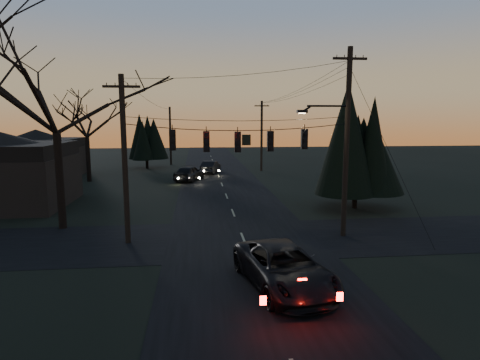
{
  "coord_description": "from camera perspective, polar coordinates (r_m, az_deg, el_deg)",
  "views": [
    {
      "loc": [
        -2.4,
        -10.5,
        6.33
      ],
      "look_at": [
        -0.34,
        8.47,
        3.42
      ],
      "focal_mm": 30.0,
      "sensor_mm": 36.0,
      "label": 1
    }
  ],
  "objects": [
    {
      "name": "bare_tree_dist",
      "position": [
        43.44,
        -21.07,
        8.08
      ],
      "size": [
        6.62,
        6.62,
        9.05
      ],
      "color": "black",
      "rests_on": "ground"
    },
    {
      "name": "bare_tree_left",
      "position": [
        25.07,
        -24.95,
        11.13
      ],
      "size": [
        11.22,
        11.22,
        11.09
      ],
      "color": "black",
      "rests_on": "ground"
    },
    {
      "name": "sedan_oncoming_b",
      "position": [
        47.24,
        -4.2,
        1.83
      ],
      "size": [
        2.64,
        4.65,
        1.45
      ],
      "primitive_type": "imported",
      "rotation": [
        0.0,
        0.0,
        2.87
      ],
      "color": "black",
      "rests_on": "ground"
    },
    {
      "name": "ground_plane",
      "position": [
        12.49,
        6.2,
        -21.82
      ],
      "size": [
        160.0,
        160.0,
        0.0
      ],
      "primitive_type": "plane",
      "color": "black"
    },
    {
      "name": "utility_pole_far_r",
      "position": [
        49.55,
        3.05,
        1.31
      ],
      "size": [
        1.8,
        0.3,
        8.5
      ],
      "primitive_type": null,
      "color": "black",
      "rests_on": "ground"
    },
    {
      "name": "sedan_oncoming_a",
      "position": [
        41.63,
        -7.23,
        0.97
      ],
      "size": [
        3.51,
        5.09,
        1.61
      ],
      "primitive_type": "imported",
      "rotation": [
        0.0,
        0.0,
        2.76
      ],
      "color": "black",
      "rests_on": "ground"
    },
    {
      "name": "utility_pole_right",
      "position": [
        22.86,
        14.42,
        -7.68
      ],
      "size": [
        5.0,
        0.3,
        10.0
      ],
      "primitive_type": null,
      "color": "black",
      "rests_on": "ground"
    },
    {
      "name": "cross_road",
      "position": [
        21.59,
        0.47,
        -8.36
      ],
      "size": [
        60.0,
        7.0,
        0.02
      ],
      "primitive_type": "cube",
      "color": "black",
      "rests_on": "ground"
    },
    {
      "name": "suv_near",
      "position": [
        15.54,
        6.25,
        -12.3
      ],
      "size": [
        3.61,
        6.01,
        1.56
      ],
      "primitive_type": "imported",
      "rotation": [
        0.0,
        0.0,
        0.19
      ],
      "color": "black",
      "rests_on": "ground"
    },
    {
      "name": "house_left_far",
      "position": [
        49.86,
        -26.88,
        3.44
      ],
      "size": [
        9.0,
        7.0,
        5.2
      ],
      "color": "black",
      "rests_on": "ground"
    },
    {
      "name": "utility_pole_left",
      "position": [
        21.76,
        -15.61,
        -8.57
      ],
      "size": [
        1.8,
        0.3,
        8.5
      ],
      "primitive_type": null,
      "color": "black",
      "rests_on": "ground"
    },
    {
      "name": "utility_pole_far_l",
      "position": [
        56.97,
        -9.77,
        2.16
      ],
      "size": [
        0.3,
        0.3,
        8.0
      ],
      "primitive_type": null,
      "color": "black",
      "rests_on": "ground"
    },
    {
      "name": "evergreen_right",
      "position": [
        29.42,
        16.31,
        4.98
      ],
      "size": [
        4.55,
        4.55,
        8.05
      ],
      "color": "black",
      "rests_on": "ground"
    },
    {
      "name": "evergreen_dist",
      "position": [
        52.97,
        -13.19,
        5.62
      ],
      "size": [
        3.72,
        3.72,
        6.26
      ],
      "color": "black",
      "rests_on": "ground"
    },
    {
      "name": "main_road",
      "position": [
        31.24,
        -1.65,
        -3.01
      ],
      "size": [
        8.0,
        120.0,
        0.02
      ],
      "primitive_type": "cube",
      "color": "black",
      "rests_on": "ground"
    },
    {
      "name": "span_signal_assembly",
      "position": [
        20.65,
        -0.17,
        5.63
      ],
      "size": [
        11.5,
        0.44,
        1.6
      ],
      "color": "black",
      "rests_on": "ground"
    }
  ]
}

